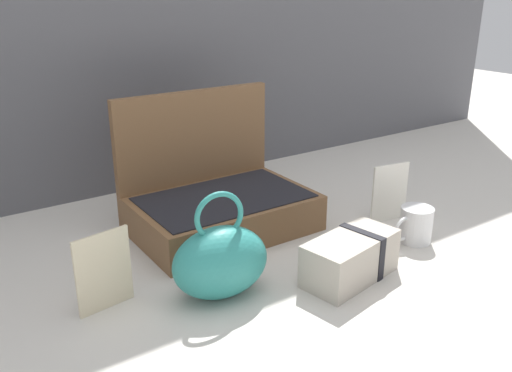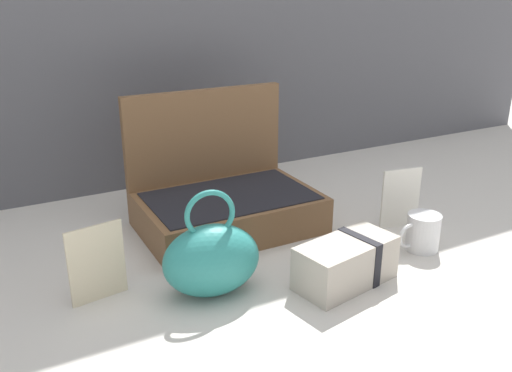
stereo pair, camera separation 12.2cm
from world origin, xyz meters
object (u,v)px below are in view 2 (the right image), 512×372
(cream_toiletry_bag, at_px, (347,262))
(poster_card_right, at_px, (401,198))
(teal_pouch_handbag, at_px, (211,259))
(coffee_mug, at_px, (422,232))
(open_suitcase, at_px, (224,198))
(info_card_left, at_px, (97,263))

(cream_toiletry_bag, height_order, poster_card_right, poster_card_right)
(teal_pouch_handbag, relative_size, cream_toiletry_bag, 0.97)
(teal_pouch_handbag, relative_size, coffee_mug, 1.98)
(open_suitcase, height_order, poster_card_right, open_suitcase)
(coffee_mug, distance_m, poster_card_right, 0.14)
(cream_toiletry_bag, xyz_separation_m, coffee_mug, (0.25, 0.04, -0.00))
(coffee_mug, height_order, poster_card_right, poster_card_right)
(cream_toiletry_bag, distance_m, info_card_left, 0.51)
(open_suitcase, relative_size, poster_card_right, 2.82)
(teal_pouch_handbag, xyz_separation_m, cream_toiletry_bag, (0.27, -0.10, -0.03))
(open_suitcase, xyz_separation_m, cream_toiletry_bag, (0.11, -0.39, -0.03))
(coffee_mug, bearing_deg, poster_card_right, 70.78)
(cream_toiletry_bag, bearing_deg, coffee_mug, 9.19)
(open_suitcase, bearing_deg, cream_toiletry_bag, -74.90)
(info_card_left, bearing_deg, coffee_mug, -19.94)
(coffee_mug, height_order, info_card_left, info_card_left)
(coffee_mug, relative_size, info_card_left, 0.71)
(poster_card_right, bearing_deg, cream_toiletry_bag, -141.41)
(open_suitcase, relative_size, teal_pouch_handbag, 1.94)
(poster_card_right, bearing_deg, info_card_left, -172.12)
(info_card_left, relative_size, poster_card_right, 1.03)
(poster_card_right, bearing_deg, coffee_mug, -100.40)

